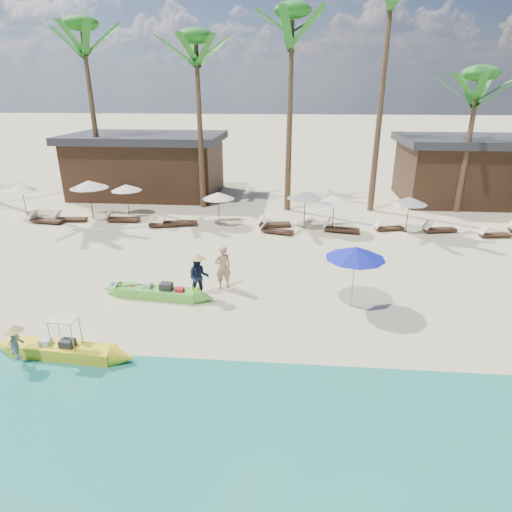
# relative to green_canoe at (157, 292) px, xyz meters

# --- Properties ---
(ground) EXTENTS (240.00, 240.00, 0.00)m
(ground) POSITION_rel_green_canoe_xyz_m (2.45, -1.21, -0.21)
(ground) COLOR beige
(ground) RESTS_ON ground
(wet_sand_strip) EXTENTS (240.00, 4.50, 0.01)m
(wet_sand_strip) POSITION_rel_green_canoe_xyz_m (2.45, -6.21, -0.21)
(wet_sand_strip) COLOR tan
(wet_sand_strip) RESTS_ON ground
(green_canoe) EXTENTS (4.92, 0.95, 0.63)m
(green_canoe) POSITION_rel_green_canoe_xyz_m (0.00, 0.00, 0.00)
(green_canoe) COLOR #5AC13B
(green_canoe) RESTS_ON ground
(yellow_canoe) EXTENTS (4.96, 0.88, 1.29)m
(yellow_canoe) POSITION_rel_green_canoe_xyz_m (-1.59, -3.93, -0.00)
(yellow_canoe) COLOR yellow
(yellow_canoe) RESTS_ON ground
(tourist) EXTENTS (0.74, 0.64, 1.73)m
(tourist) POSITION_rel_green_canoe_xyz_m (2.33, 1.08, 0.65)
(tourist) COLOR tan
(tourist) RESTS_ON ground
(vendor_green) EXTENTS (0.89, 0.76, 1.61)m
(vendor_green) POSITION_rel_green_canoe_xyz_m (1.58, 0.17, 0.60)
(vendor_green) COLOR #131E36
(vendor_green) RESTS_ON ground
(vendor_yellow) EXTENTS (0.44, 0.67, 0.96)m
(vendor_yellow) POSITION_rel_green_canoe_xyz_m (-2.61, -4.37, 0.45)
(vendor_yellow) COLOR gray
(vendor_yellow) RESTS_ON ground
(blue_umbrella) EXTENTS (2.08, 2.08, 2.24)m
(blue_umbrella) POSITION_rel_green_canoe_xyz_m (7.15, 0.04, 1.81)
(blue_umbrella) COLOR #99999E
(blue_umbrella) RESTS_ON ground
(resort_parasol_2) EXTENTS (1.85, 1.85, 1.91)m
(resort_parasol_2) POSITION_rel_green_canoe_xyz_m (-11.31, 10.11, 1.51)
(resort_parasol_2) COLOR #3C2618
(resort_parasol_2) RESTS_ON ground
(resort_parasol_3) EXTENTS (2.22, 2.22, 2.28)m
(resort_parasol_3) POSITION_rel_green_canoe_xyz_m (-6.94, 9.84, 1.85)
(resort_parasol_3) COLOR #3C2618
(resort_parasol_3) RESTS_ON ground
(lounger_3_left) EXTENTS (2.05, 0.88, 0.67)m
(lounger_3_left) POSITION_rel_green_canoe_xyz_m (-9.30, 8.67, 0.01)
(lounger_3_left) COLOR #3C2618
(lounger_3_left) RESTS_ON ground
(lounger_3_right) EXTENTS (1.85, 0.70, 0.62)m
(lounger_3_right) POSITION_rel_green_canoe_xyz_m (-8.04, 9.09, -0.00)
(lounger_3_right) COLOR #3C2618
(lounger_3_right) RESTS_ON ground
(resort_parasol_4) EXTENTS (1.85, 1.85, 1.90)m
(resort_parasol_4) POSITION_rel_green_canoe_xyz_m (-5.07, 10.71, 1.51)
(resort_parasol_4) COLOR #3C2618
(resort_parasol_4) RESTS_ON ground
(lounger_4_left) EXTENTS (1.95, 0.67, 0.66)m
(lounger_4_left) POSITION_rel_green_canoe_xyz_m (-5.01, 9.30, 0.01)
(lounger_4_left) COLOR #3C2618
(lounger_4_left) RESTS_ON ground
(lounger_4_right) EXTENTS (1.73, 0.88, 0.56)m
(lounger_4_right) POSITION_rel_green_canoe_xyz_m (-2.40, 8.51, -0.02)
(lounger_4_right) COLOR #3C2618
(lounger_4_right) RESTS_ON ground
(resort_parasol_5) EXTENTS (1.83, 1.83, 1.88)m
(resort_parasol_5) POSITION_rel_green_canoe_xyz_m (0.78, 9.27, 1.49)
(resort_parasol_5) COLOR #3C2618
(resort_parasol_5) RESTS_ON ground
(lounger_5_left) EXTENTS (2.07, 0.95, 0.68)m
(lounger_5_left) POSITION_rel_green_canoe_xyz_m (-1.54, 8.85, 0.02)
(lounger_5_left) COLOR #3C2618
(lounger_5_left) RESTS_ON ground
(resort_parasol_6) EXTENTS (2.02, 2.02, 2.08)m
(resort_parasol_6) POSITION_rel_green_canoe_xyz_m (5.61, 9.12, 1.66)
(resort_parasol_6) COLOR #3C2618
(resort_parasol_6) RESTS_ON ground
(lounger_6_left) EXTENTS (1.86, 1.00, 0.60)m
(lounger_6_left) POSITION_rel_green_canoe_xyz_m (4.05, 7.96, -0.01)
(lounger_6_left) COLOR #3C2618
(lounger_6_left) RESTS_ON ground
(lounger_6_right) EXTENTS (1.94, 0.88, 0.64)m
(lounger_6_right) POSITION_rel_green_canoe_xyz_m (3.83, 9.07, 0.00)
(lounger_6_right) COLOR #3C2618
(lounger_6_right) RESTS_ON ground
(resort_parasol_7) EXTENTS (1.95, 1.95, 2.00)m
(resort_parasol_7) POSITION_rel_green_canoe_xyz_m (7.15, 8.66, 1.60)
(resort_parasol_7) COLOR #3C2618
(resort_parasol_7) RESTS_ON ground
(lounger_7_left) EXTENTS (2.02, 0.96, 0.66)m
(lounger_7_left) POSITION_rel_green_canoe_xyz_m (7.51, 8.45, 0.01)
(lounger_7_left) COLOR #3C2618
(lounger_7_left) RESTS_ON ground
(lounger_7_right) EXTENTS (1.70, 0.88, 0.55)m
(lounger_7_right) POSITION_rel_green_canoe_xyz_m (10.15, 8.97, -0.03)
(lounger_7_right) COLOR #3C2618
(lounger_7_right) RESTS_ON ground
(resort_parasol_8) EXTENTS (1.87, 1.87, 1.92)m
(resort_parasol_8) POSITION_rel_green_canoe_xyz_m (11.12, 8.85, 1.52)
(resort_parasol_8) COLOR #3C2618
(resort_parasol_8) RESTS_ON ground
(lounger_8_left) EXTENTS (1.89, 0.90, 0.62)m
(lounger_8_left) POSITION_rel_green_canoe_xyz_m (12.81, 8.87, -0.00)
(lounger_8_left) COLOR #3C2618
(lounger_8_left) RESTS_ON ground
(lounger_9_left) EXTENTS (1.68, 0.70, 0.55)m
(lounger_9_left) POSITION_rel_green_canoe_xyz_m (15.43, 8.29, -0.03)
(lounger_9_left) COLOR #3C2618
(lounger_9_left) RESTS_ON ground
(palm_2) EXTENTS (2.08, 2.08, 11.33)m
(palm_2) POSITION_rel_green_canoe_xyz_m (-7.99, 13.86, 8.97)
(palm_2) COLOR brown
(palm_2) RESTS_ON ground
(palm_3) EXTENTS (2.08, 2.08, 10.52)m
(palm_3) POSITION_rel_green_canoe_xyz_m (-0.90, 13.06, 8.37)
(palm_3) COLOR brown
(palm_3) RESTS_ON ground
(palm_4) EXTENTS (2.08, 2.08, 11.70)m
(palm_4) POSITION_rel_green_canoe_xyz_m (4.60, 12.80, 9.24)
(palm_4) COLOR brown
(palm_4) RESTS_ON ground
(palm_5) EXTENTS (2.08, 2.08, 13.60)m
(palm_5) POSITION_rel_green_canoe_xyz_m (9.90, 13.17, 10.61)
(palm_5) COLOR brown
(palm_5) RESTS_ON ground
(palm_6) EXTENTS (2.08, 2.08, 8.51)m
(palm_6) POSITION_rel_green_canoe_xyz_m (15.29, 13.31, 6.84)
(palm_6) COLOR brown
(palm_6) RESTS_ON ground
(pavilion_west) EXTENTS (10.80, 6.60, 4.30)m
(pavilion_west) POSITION_rel_green_canoe_xyz_m (-5.55, 16.29, 1.98)
(pavilion_west) COLOR #3C2618
(pavilion_west) RESTS_ON ground
(pavilion_east) EXTENTS (8.80, 6.60, 4.30)m
(pavilion_east) POSITION_rel_green_canoe_xyz_m (16.45, 16.29, 1.98)
(pavilion_east) COLOR #3C2618
(pavilion_east) RESTS_ON ground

